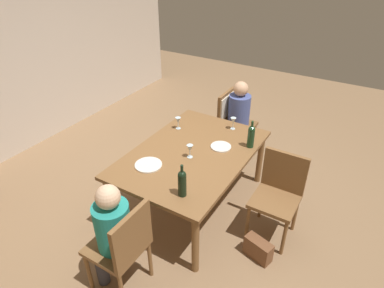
# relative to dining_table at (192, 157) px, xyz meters

# --- Properties ---
(ground_plane) EXTENTS (10.00, 10.00, 0.00)m
(ground_plane) POSITION_rel_dining_table_xyz_m (0.00, 0.00, -0.65)
(ground_plane) COLOR #846647
(rear_room_partition) EXTENTS (6.40, 0.12, 2.70)m
(rear_room_partition) POSITION_rel_dining_table_xyz_m (0.00, 2.78, 0.70)
(rear_room_partition) COLOR beige
(rear_room_partition) RESTS_ON ground_plane
(dining_table) EXTENTS (1.73, 1.17, 0.72)m
(dining_table) POSITION_rel_dining_table_xyz_m (0.00, 0.00, 0.00)
(dining_table) COLOR brown
(dining_table) RESTS_ON ground_plane
(chair_left_end) EXTENTS (0.44, 0.44, 0.92)m
(chair_left_end) POSITION_rel_dining_table_xyz_m (-1.24, -0.09, -0.12)
(chair_left_end) COLOR brown
(chair_left_end) RESTS_ON ground_plane
(chair_right_end) EXTENTS (0.44, 0.46, 0.92)m
(chair_right_end) POSITION_rel_dining_table_xyz_m (1.24, 0.12, -0.05)
(chair_right_end) COLOR brown
(chair_right_end) RESTS_ON ground_plane
(chair_near) EXTENTS (0.44, 0.44, 0.92)m
(chair_near) POSITION_rel_dining_table_xyz_m (0.09, -0.96, -0.12)
(chair_near) COLOR brown
(chair_near) RESTS_ON ground_plane
(person_woman_host) EXTENTS (0.29, 0.34, 1.11)m
(person_woman_host) POSITION_rel_dining_table_xyz_m (-1.24, 0.03, -0.01)
(person_woman_host) COLOR #33333D
(person_woman_host) RESTS_ON ground_plane
(person_man_bearded) EXTENTS (0.29, 0.34, 1.11)m
(person_man_bearded) POSITION_rel_dining_table_xyz_m (1.24, -0.03, -0.01)
(person_man_bearded) COLOR #33333D
(person_man_bearded) RESTS_ON ground_plane
(wine_bottle_tall_green) EXTENTS (0.08, 0.08, 0.32)m
(wine_bottle_tall_green) POSITION_rel_dining_table_xyz_m (0.42, -0.50, 0.21)
(wine_bottle_tall_green) COLOR #19381E
(wine_bottle_tall_green) RESTS_ON dining_table
(wine_bottle_dark_red) EXTENTS (0.08, 0.08, 0.33)m
(wine_bottle_dark_red) POSITION_rel_dining_table_xyz_m (-0.65, -0.29, 0.21)
(wine_bottle_dark_red) COLOR black
(wine_bottle_dark_red) RESTS_ON dining_table
(wine_glass_near_left) EXTENTS (0.07, 0.07, 0.15)m
(wine_glass_near_left) POSITION_rel_dining_table_xyz_m (0.69, -0.16, 0.18)
(wine_glass_near_left) COLOR silver
(wine_glass_near_left) RESTS_ON dining_table
(wine_glass_centre) EXTENTS (0.07, 0.07, 0.15)m
(wine_glass_centre) POSITION_rel_dining_table_xyz_m (-0.10, -0.03, 0.18)
(wine_glass_centre) COLOR silver
(wine_glass_centre) RESTS_ON dining_table
(wine_glass_near_right) EXTENTS (0.07, 0.07, 0.15)m
(wine_glass_near_right) POSITION_rel_dining_table_xyz_m (0.36, 0.41, 0.18)
(wine_glass_near_right) COLOR silver
(wine_glass_near_right) RESTS_ON dining_table
(dinner_plate_host) EXTENTS (0.23, 0.23, 0.01)m
(dinner_plate_host) POSITION_rel_dining_table_xyz_m (0.25, -0.22, 0.08)
(dinner_plate_host) COLOR silver
(dinner_plate_host) RESTS_ON dining_table
(dinner_plate_guest_left) EXTENTS (0.28, 0.28, 0.01)m
(dinner_plate_guest_left) POSITION_rel_dining_table_xyz_m (-0.44, 0.25, 0.08)
(dinner_plate_guest_left) COLOR silver
(dinner_plate_guest_left) RESTS_ON dining_table
(handbag) EXTENTS (0.19, 0.30, 0.22)m
(handbag) POSITION_rel_dining_table_xyz_m (-0.35, -0.96, -0.54)
(handbag) COLOR brown
(handbag) RESTS_ON ground_plane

